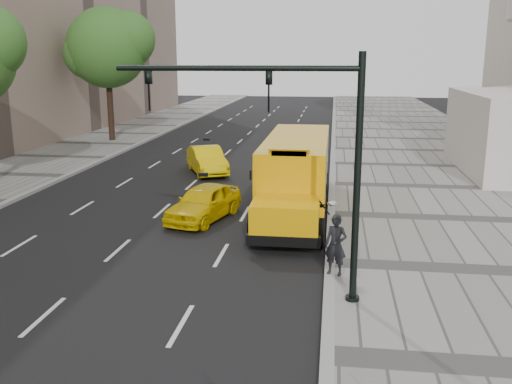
# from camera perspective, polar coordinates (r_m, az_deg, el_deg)

# --- Properties ---
(ground) EXTENTS (140.00, 140.00, 0.00)m
(ground) POSITION_cam_1_polar(r_m,az_deg,el_deg) (23.82, -7.06, -1.97)
(ground) COLOR black
(ground) RESTS_ON ground
(sidewalk_museum) EXTENTS (12.00, 140.00, 0.15)m
(sidewalk_museum) POSITION_cam_1_polar(r_m,az_deg,el_deg) (23.81, 22.13, -2.70)
(sidewalk_museum) COLOR gray
(sidewalk_museum) RESTS_ON ground
(curb_museum) EXTENTS (0.30, 140.00, 0.15)m
(curb_museum) POSITION_cam_1_polar(r_m,az_deg,el_deg) (23.04, 7.53, -2.32)
(curb_museum) COLOR gray
(curb_museum) RESTS_ON ground
(curb_far) EXTENTS (0.30, 140.00, 0.15)m
(curb_far) POSITION_cam_1_polar(r_m,az_deg,el_deg) (26.95, -23.76, -1.05)
(curb_far) COLOR gray
(curb_far) RESTS_ON ground
(tree_c) EXTENTS (6.52, 5.79, 9.78)m
(tree_c) POSITION_cam_1_polar(r_m,az_deg,el_deg) (43.92, -14.56, 13.85)
(tree_c) COLOR black
(tree_c) RESTS_ON ground
(school_bus) EXTENTS (2.96, 11.56, 3.19)m
(school_bus) POSITION_cam_1_polar(r_m,az_deg,el_deg) (23.82, 4.06, 2.46)
(school_bus) COLOR #ECA405
(school_bus) RESTS_ON ground
(taxi_near) EXTENTS (2.71, 4.42, 1.41)m
(taxi_near) POSITION_cam_1_polar(r_m,az_deg,el_deg) (22.42, -5.24, -1.04)
(taxi_near) COLOR #E9C403
(taxi_near) RESTS_ON ground
(taxi_far) EXTENTS (3.22, 4.66, 1.46)m
(taxi_far) POSITION_cam_1_polar(r_m,az_deg,el_deg) (31.39, -4.92, 3.19)
(taxi_far) COLOR #E9C403
(taxi_far) RESTS_ON ground
(pedestrian) EXTENTS (0.75, 0.62, 1.78)m
(pedestrian) POSITION_cam_1_polar(r_m,az_deg,el_deg) (16.48, 7.98, -5.26)
(pedestrian) COLOR black
(pedestrian) RESTS_ON sidewalk_museum
(traffic_signal) EXTENTS (6.18, 0.36, 6.40)m
(traffic_signal) POSITION_cam_1_polar(r_m,az_deg,el_deg) (14.08, 4.48, 4.43)
(traffic_signal) COLOR black
(traffic_signal) RESTS_ON ground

